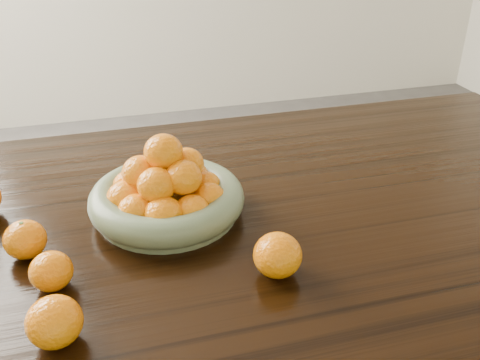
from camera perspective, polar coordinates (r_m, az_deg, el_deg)
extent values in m
cube|color=black|center=(1.14, -2.19, -4.18)|extent=(2.00, 1.00, 0.04)
cube|color=black|center=(2.04, 21.20, -2.61)|extent=(0.08, 0.08, 0.71)
cylinder|color=#667455|center=(1.13, -7.70, -3.26)|extent=(0.29, 0.29, 0.01)
torus|color=#667455|center=(1.12, -7.80, -1.94)|extent=(0.32, 0.32, 0.06)
ellipsoid|color=orange|center=(1.13, -3.77, -0.73)|extent=(0.07, 0.07, 0.07)
ellipsoid|color=orange|center=(1.16, -5.33, 0.34)|extent=(0.08, 0.08, 0.07)
ellipsoid|color=orange|center=(1.18, -7.70, 0.68)|extent=(0.08, 0.08, 0.07)
ellipsoid|color=orange|center=(1.18, -10.26, 0.45)|extent=(0.08, 0.08, 0.08)
ellipsoid|color=orange|center=(1.15, -11.60, -0.70)|extent=(0.08, 0.08, 0.07)
ellipsoid|color=orange|center=(1.10, -11.96, -2.00)|extent=(0.08, 0.08, 0.08)
ellipsoid|color=orange|center=(1.06, -10.96, -3.32)|extent=(0.08, 0.08, 0.07)
ellipsoid|color=orange|center=(1.03, -8.12, -3.76)|extent=(0.08, 0.08, 0.07)
ellipsoid|color=orange|center=(1.05, -5.11, -3.36)|extent=(0.07, 0.07, 0.07)
ellipsoid|color=orange|center=(1.08, -3.39, -2.07)|extent=(0.07, 0.07, 0.07)
ellipsoid|color=orange|center=(1.11, -7.58, -1.47)|extent=(0.08, 0.08, 0.07)
ellipsoid|color=orange|center=(1.11, -5.72, 1.71)|extent=(0.07, 0.07, 0.07)
ellipsoid|color=orange|center=(1.13, -8.27, 1.87)|extent=(0.07, 0.07, 0.07)
ellipsoid|color=orange|center=(1.09, -10.55, 0.75)|extent=(0.08, 0.08, 0.07)
ellipsoid|color=orange|center=(1.05, -8.92, -0.56)|extent=(0.08, 0.08, 0.07)
ellipsoid|color=orange|center=(1.05, -6.08, 0.26)|extent=(0.07, 0.07, 0.07)
ellipsoid|color=orange|center=(1.07, -8.17, 2.97)|extent=(0.08, 0.08, 0.07)
ellipsoid|color=orange|center=(1.06, -21.95, -5.92)|extent=(0.08, 0.08, 0.07)
ellipsoid|color=orange|center=(0.86, -19.19, -14.10)|extent=(0.08, 0.08, 0.08)
ellipsoid|color=orange|center=(0.94, 4.03, -8.00)|extent=(0.09, 0.09, 0.08)
ellipsoid|color=orange|center=(0.97, -19.50, -9.16)|extent=(0.07, 0.07, 0.07)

